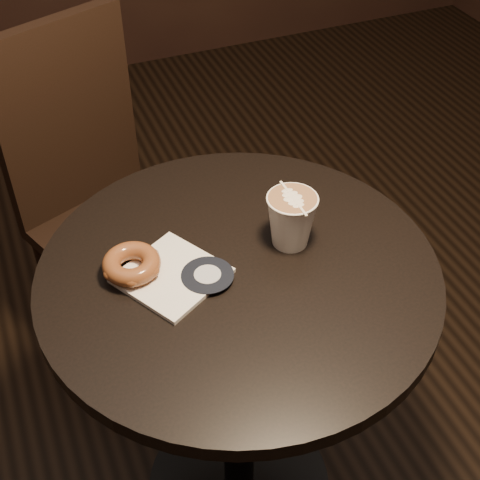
# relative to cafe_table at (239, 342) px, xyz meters

# --- Properties ---
(cafe_table) EXTENTS (0.70, 0.70, 0.75)m
(cafe_table) POSITION_rel_cafe_table_xyz_m (0.00, 0.00, 0.00)
(cafe_table) COLOR black
(cafe_table) RESTS_ON ground
(chair) EXTENTS (0.48, 0.48, 0.93)m
(chair) POSITION_rel_cafe_table_xyz_m (-0.14, 0.63, -0.03)
(chair) COLOR black
(chair) RESTS_ON ground
(pastry_bag) EXTENTS (0.21, 0.21, 0.01)m
(pastry_bag) POSITION_rel_cafe_table_xyz_m (-0.11, 0.02, 0.20)
(pastry_bag) COLOR white
(pastry_bag) RESTS_ON cafe_table
(doughnut) EXTENTS (0.10, 0.10, 0.03)m
(doughnut) POSITION_rel_cafe_table_xyz_m (-0.17, 0.06, 0.22)
(doughnut) COLOR brown
(doughnut) RESTS_ON pastry_bag
(latte_cup) EXTENTS (0.09, 0.09, 0.10)m
(latte_cup) POSITION_rel_cafe_table_xyz_m (0.11, 0.03, 0.25)
(latte_cup) COLOR white
(latte_cup) RESTS_ON cafe_table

